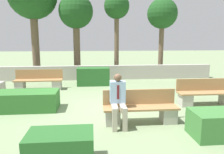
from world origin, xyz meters
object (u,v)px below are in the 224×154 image
Objects in this scene: bench_right_side at (206,95)px; tree_rightmost at (162,15)px; tree_center_left at (76,14)px; bench_left_side at (39,82)px; person_seated_man at (118,98)px; bench_front at (140,111)px; tree_center_right at (117,9)px.

tree_rightmost reaches higher than bench_right_side.
bench_left_side is at bearing -114.09° from tree_center_left.
bench_front is at bearing 13.46° from person_seated_man.
bench_left_side is at bearing 124.91° from person_seated_man.
bench_front is at bearing -50.73° from bench_left_side.
tree_center_left reaches higher than bench_front.
tree_center_right is at bearing 88.60° from bench_front.
bench_right_side is at bearing 28.07° from bench_front.
tree_center_left reaches higher than bench_right_side.
tree_center_left is at bearing 64.10° from bench_left_side.
person_seated_man is 7.94m from tree_center_left.
bench_left_side is 7.57m from tree_rightmost.
bench_left_side is 0.43× the size of tree_center_right.
bench_left_side is 5.05m from person_seated_man.
tree_rightmost is (3.33, 7.17, 2.70)m from person_seated_man.
bench_front is 5.29m from bench_left_side.
person_seated_man is at bearing -78.67° from tree_center_left.
person_seated_man is 0.30× the size of tree_rightmost.
bench_front is 0.44× the size of tree_rightmost.
tree_center_right is (0.77, 7.25, 3.00)m from person_seated_man.
bench_right_side is 7.09m from tree_center_right.
bench_front and bench_left_side have the same top height.
person_seated_man is at bearing -166.54° from bench_front.
bench_front is 7.88m from tree_center_right.
tree_center_left is at bearing 135.00° from bench_right_side.
tree_center_left is at bearing 178.78° from tree_center_right.
bench_front is 0.42× the size of tree_center_right.
bench_front is 8.08m from tree_center_left.
bench_front is 0.72m from person_seated_man.
bench_right_side is at bearing -52.30° from tree_center_left.
tree_center_left is 1.04× the size of tree_rightmost.
tree_center_right is 2.58m from tree_rightmost.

